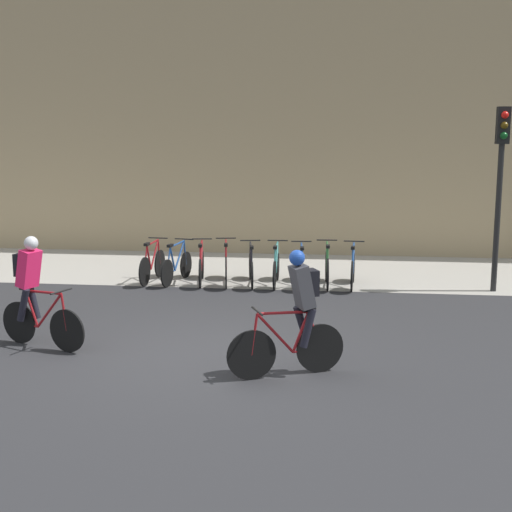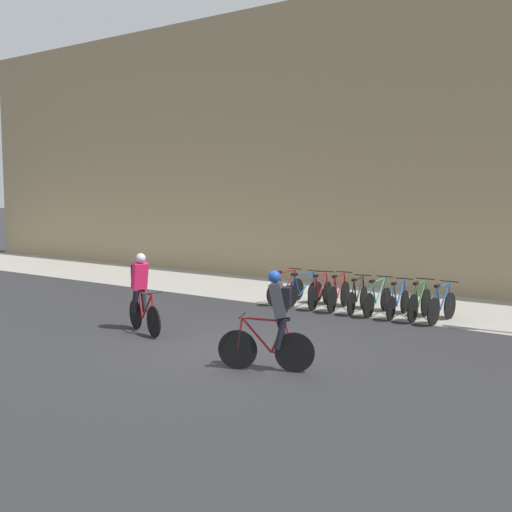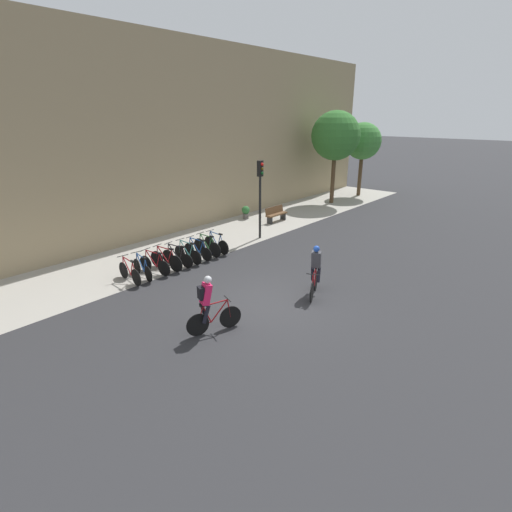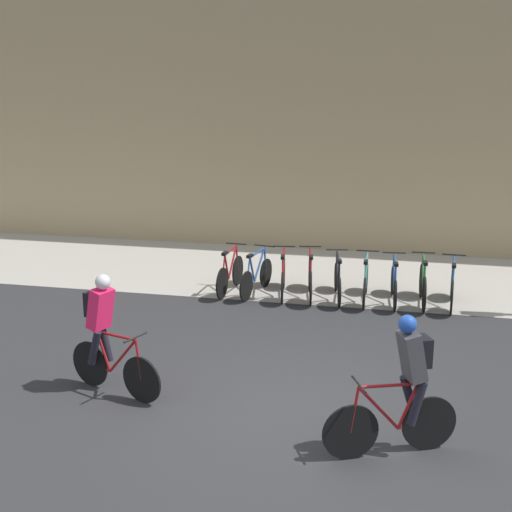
{
  "view_description": "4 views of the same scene",
  "coord_description": "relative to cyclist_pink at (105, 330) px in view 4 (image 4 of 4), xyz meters",
  "views": [
    {
      "loc": [
        2.15,
        -10.49,
        3.43
      ],
      "look_at": [
        0.8,
        0.91,
        1.38
      ],
      "focal_mm": 50.0,
      "sensor_mm": 36.0,
      "label": 1
    },
    {
      "loc": [
        7.83,
        -9.96,
        3.17
      ],
      "look_at": [
        -0.76,
        1.81,
        1.68
      ],
      "focal_mm": 45.0,
      "sensor_mm": 36.0,
      "label": 2
    },
    {
      "loc": [
        -9.5,
        -7.66,
        6.04
      ],
      "look_at": [
        0.82,
        1.21,
        1.15
      ],
      "focal_mm": 28.0,
      "sensor_mm": 36.0,
      "label": 3
    },
    {
      "loc": [
        1.49,
        -8.92,
        4.6
      ],
      "look_at": [
        -0.85,
        1.98,
        1.64
      ],
      "focal_mm": 50.0,
      "sensor_mm": 36.0,
      "label": 4
    }
  ],
  "objects": [
    {
      "name": "parked_bike_4",
      "position": [
        2.85,
        4.99,
        -0.56
      ],
      "size": [
        0.46,
        1.65,
        0.94
      ],
      "color": "black",
      "rests_on": "ground"
    },
    {
      "name": "parked_bike_3",
      "position": [
        2.29,
        5.0,
        -0.54
      ],
      "size": [
        0.46,
        1.71,
        0.98
      ],
      "color": "black",
      "rests_on": "ground"
    },
    {
      "name": "parked_bike_7",
      "position": [
        4.54,
        5.0,
        -0.54
      ],
      "size": [
        0.46,
        1.65,
        0.98
      ],
      "color": "black",
      "rests_on": "ground"
    },
    {
      "name": "parked_bike_6",
      "position": [
        3.98,
        4.99,
        -0.56
      ],
      "size": [
        0.46,
        1.64,
        0.94
      ],
      "color": "black",
      "rests_on": "ground"
    },
    {
      "name": "parked_bike_5",
      "position": [
        3.42,
        4.99,
        -0.56
      ],
      "size": [
        0.46,
        1.69,
        0.95
      ],
      "color": "black",
      "rests_on": "ground"
    },
    {
      "name": "kerb_strip",
      "position": [
        2.65,
        6.74,
        -0.94
      ],
      "size": [
        44.0,
        4.5,
        0.01
      ],
      "primitive_type": "cube",
      "color": "#A39E93",
      "rests_on": "ground"
    },
    {
      "name": "building_facade",
      "position": [
        2.65,
        9.29,
        3.88
      ],
      "size": [
        44.0,
        0.6,
        9.66
      ],
      "primitive_type": "cube",
      "color": "#9E8966",
      "rests_on": "ground"
    },
    {
      "name": "ground",
      "position": [
        2.65,
        -0.01,
        -0.95
      ],
      "size": [
        200.0,
        200.0,
        0.0
      ],
      "primitive_type": "plane",
      "color": "#2B2B2D"
    },
    {
      "name": "parked_bike_1",
      "position": [
        1.16,
        4.99,
        -0.56
      ],
      "size": [
        0.48,
        1.65,
        0.94
      ],
      "color": "black",
      "rests_on": "ground"
    },
    {
      "name": "cyclist_pink",
      "position": [
        0.0,
        0.0,
        0.0
      ],
      "size": [
        1.6,
        0.7,
        1.78
      ],
      "color": "black",
      "rests_on": "ground"
    },
    {
      "name": "parked_bike_2",
      "position": [
        1.72,
        4.99,
        -0.55
      ],
      "size": [
        0.46,
        1.65,
        0.95
      ],
      "color": "black",
      "rests_on": "ground"
    },
    {
      "name": "cyclist_grey",
      "position": [
        4.24,
        -0.86,
        -0.0
      ],
      "size": [
        1.59,
        0.77,
        1.8
      ],
      "color": "black",
      "rests_on": "ground"
    },
    {
      "name": "parked_bike_8",
      "position": [
        5.11,
        5.0,
        -0.55
      ],
      "size": [
        0.46,
        1.64,
        0.97
      ],
      "color": "black",
      "rests_on": "ground"
    },
    {
      "name": "parked_bike_0",
      "position": [
        0.59,
        5.0,
        -0.55
      ],
      "size": [
        0.46,
        1.64,
        0.96
      ],
      "color": "black",
      "rests_on": "ground"
    }
  ]
}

